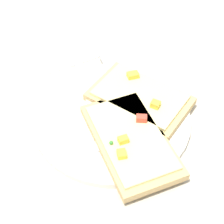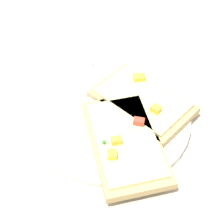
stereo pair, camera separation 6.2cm
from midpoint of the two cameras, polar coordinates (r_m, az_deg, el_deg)
The scene contains 8 objects.
ground_plane at distance 0.65m, azimuth 2.73°, elevation -1.45°, with size 4.00×4.00×0.00m, color #BCB29E.
plate at distance 0.64m, azimuth 2.75°, elevation -1.10°, with size 0.27×0.27×0.01m.
fork at distance 0.65m, azimuth -0.14°, elevation 0.94°, with size 0.06×0.21×0.01m.
knife at distance 0.69m, azimuth 4.44°, elevation 3.99°, with size 0.05×0.22×0.01m.
pizza_slice_main at distance 0.59m, azimuth 4.79°, elevation -4.73°, with size 0.12×0.20×0.03m.
pizza_slice_corner at distance 0.65m, azimuth 7.37°, elevation 1.54°, with size 0.17×0.20×0.03m.
crumb_scatter at distance 0.64m, azimuth 4.62°, elevation -0.35°, with size 0.08×0.10×0.01m.
napkin at distance 0.78m, azimuth -2.01°, elevation 9.43°, with size 0.13×0.08×0.01m.
Camera 2 is at (0.13, 0.40, 0.49)m, focal length 60.00 mm.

